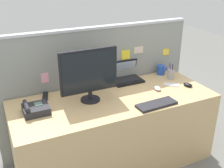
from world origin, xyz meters
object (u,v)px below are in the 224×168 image
at_px(laptop, 125,76).
at_px(computer_mouse_left_hand, 158,88).
at_px(tv_remote, 45,96).
at_px(desk_phone, 35,109).
at_px(desktop_monitor, 89,73).
at_px(coffee_mug, 161,70).
at_px(computer_mouse_right_hand, 188,85).
at_px(pen_cup, 171,74).
at_px(cell_phone_white_slab, 171,85).
at_px(keyboard_main, 156,104).

bearing_deg(laptop, computer_mouse_left_hand, -64.71).
xyz_separation_m(computer_mouse_left_hand, tv_remote, (-1.02, 0.30, -0.01)).
height_order(laptop, desk_phone, laptop).
xyz_separation_m(desktop_monitor, tv_remote, (-0.35, 0.22, -0.25)).
distance_m(laptop, tv_remote, 0.85).
relative_size(computer_mouse_left_hand, coffee_mug, 0.81).
height_order(desk_phone, coffee_mug, coffee_mug).
distance_m(laptop, computer_mouse_left_hand, 0.40).
xyz_separation_m(computer_mouse_right_hand, tv_remote, (-1.34, 0.36, -0.01)).
bearing_deg(computer_mouse_left_hand, coffee_mug, 64.97).
bearing_deg(pen_cup, desktop_monitor, -174.23).
bearing_deg(tv_remote, computer_mouse_right_hand, 0.28).
height_order(computer_mouse_left_hand, coffee_mug, coffee_mug).
xyz_separation_m(computer_mouse_right_hand, pen_cup, (-0.04, 0.24, 0.04)).
relative_size(laptop, tv_remote, 1.85).
xyz_separation_m(desk_phone, tv_remote, (0.13, 0.25, -0.03)).
bearing_deg(tv_remote, desk_phone, -103.23).
relative_size(pen_cup, cell_phone_white_slab, 1.17).
distance_m(computer_mouse_right_hand, coffee_mug, 0.39).
bearing_deg(cell_phone_white_slab, tv_remote, 117.73).
bearing_deg(desktop_monitor, keyboard_main, -35.62).
xyz_separation_m(keyboard_main, computer_mouse_right_hand, (0.51, 0.20, 0.01)).
distance_m(desk_phone, computer_mouse_left_hand, 1.16).
bearing_deg(keyboard_main, laptop, 85.70).
distance_m(cell_phone_white_slab, coffee_mug, 0.30).
relative_size(desk_phone, pen_cup, 1.14).
height_order(desktop_monitor, computer_mouse_right_hand, desktop_monitor).
xyz_separation_m(keyboard_main, computer_mouse_left_hand, (0.19, 0.26, 0.01)).
bearing_deg(computer_mouse_right_hand, desk_phone, 161.21).
bearing_deg(desk_phone, pen_cup, 4.90).
height_order(computer_mouse_left_hand, tv_remote, computer_mouse_left_hand).
relative_size(laptop, desk_phone, 1.52).
relative_size(desk_phone, computer_mouse_left_hand, 2.06).
xyz_separation_m(desktop_monitor, keyboard_main, (0.48, -0.34, -0.25)).
bearing_deg(coffee_mug, computer_mouse_left_hand, -128.92).
bearing_deg(coffee_mug, laptop, 175.91).
relative_size(keyboard_main, pen_cup, 2.03).
relative_size(desk_phone, cell_phone_white_slab, 1.34).
distance_m(computer_mouse_left_hand, cell_phone_white_slab, 0.20).
xyz_separation_m(desk_phone, cell_phone_white_slab, (1.35, -0.02, -0.03)).
distance_m(desktop_monitor, computer_mouse_left_hand, 0.72).
bearing_deg(tv_remote, laptop, 19.10).
bearing_deg(pen_cup, cell_phone_white_slab, -122.61).
relative_size(desktop_monitor, desk_phone, 2.52).
bearing_deg(tv_remote, pen_cup, 9.88).
height_order(laptop, tv_remote, laptop).
relative_size(desktop_monitor, cell_phone_white_slab, 3.38).
height_order(cell_phone_white_slab, coffee_mug, coffee_mug).
xyz_separation_m(pen_cup, coffee_mug, (-0.02, 0.15, -0.00)).
bearing_deg(pen_cup, keyboard_main, -136.87).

